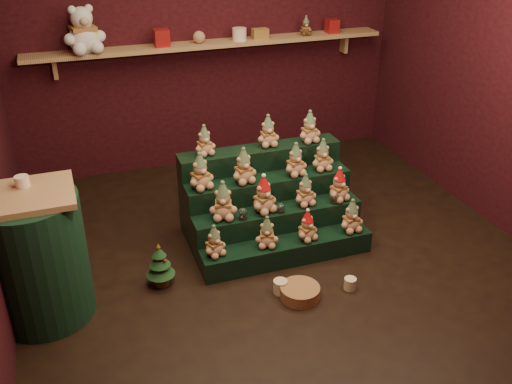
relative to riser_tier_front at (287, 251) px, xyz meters
name	(u,v)px	position (x,y,z in m)	size (l,w,h in m)	color
ground	(277,254)	(-0.04, 0.11, -0.09)	(4.00, 4.00, 0.00)	black
back_wall	(207,30)	(-0.04, 2.16, 1.31)	(4.00, 0.10, 2.80)	black
front_wall	(465,235)	(-0.04, -1.94, 1.31)	(4.00, 0.10, 2.80)	black
back_shelf	(212,44)	(-0.04, 1.98, 1.20)	(3.60, 0.26, 0.24)	tan
riser_tier_front	(287,251)	(0.00, 0.00, 0.00)	(1.40, 0.22, 0.18)	black
riser_tier_midfront	(277,228)	(0.00, 0.22, 0.09)	(1.40, 0.22, 0.36)	black
riser_tier_midback	(268,206)	(0.00, 0.44, 0.18)	(1.40, 0.22, 0.54)	black
riser_tier_back	(260,185)	(0.00, 0.66, 0.27)	(1.40, 0.22, 0.72)	black
teddy_0	(214,241)	(-0.59, 0.01, 0.22)	(0.18, 0.16, 0.25)	tan
teddy_1	(267,232)	(-0.17, 0.00, 0.22)	(0.18, 0.16, 0.25)	tan
teddy_2	(307,226)	(0.16, -0.02, 0.22)	(0.18, 0.16, 0.25)	tan
teddy_3	(352,216)	(0.55, -0.01, 0.23)	(0.20, 0.18, 0.27)	tan
teddy_4	(223,201)	(-0.45, 0.23, 0.42)	(0.22, 0.20, 0.31)	tan
teddy_5	(264,195)	(-0.12, 0.22, 0.42)	(0.22, 0.20, 0.30)	tan
teddy_6	(305,190)	(0.24, 0.22, 0.40)	(0.19, 0.17, 0.27)	tan
teddy_7	(339,185)	(0.53, 0.20, 0.41)	(0.20, 0.18, 0.28)	tan
teddy_8	(200,171)	(-0.57, 0.44, 0.60)	(0.21, 0.19, 0.30)	tan
teddy_9	(244,166)	(-0.22, 0.43, 0.59)	(0.21, 0.19, 0.29)	tan
teddy_10	(295,160)	(0.23, 0.42, 0.59)	(0.20, 0.18, 0.27)	tan
teddy_11	(323,155)	(0.48, 0.44, 0.58)	(0.19, 0.17, 0.27)	tan
teddy_12	(204,140)	(-0.47, 0.67, 0.75)	(0.18, 0.16, 0.25)	tan
teddy_13	(268,131)	(0.08, 0.68, 0.76)	(0.19, 0.17, 0.26)	tan
teddy_14	(309,127)	(0.44, 0.64, 0.77)	(0.19, 0.17, 0.27)	tan
snow_globe_a	(243,214)	(-0.32, 0.16, 0.32)	(0.07, 0.07, 0.10)	black
snow_globe_b	(281,208)	(0.00, 0.16, 0.31)	(0.06, 0.06, 0.08)	black
snow_globe_c	(335,198)	(0.48, 0.16, 0.32)	(0.07, 0.07, 0.09)	black
side_table	(37,257)	(-1.83, -0.04, 0.38)	(0.66, 0.66, 0.95)	tan
table_ornament	(22,181)	(-1.83, 0.06, 0.90)	(0.09, 0.09, 0.07)	beige
mini_christmas_tree	(160,265)	(-1.01, 0.02, 0.09)	(0.22, 0.22, 0.37)	#452E18
mug_left	(280,287)	(-0.20, -0.37, -0.04)	(0.10, 0.10, 0.10)	beige
mug_right	(350,284)	(0.31, -0.50, -0.04)	(0.09, 0.09, 0.09)	beige
wicker_basket	(300,292)	(-0.09, -0.47, -0.04)	(0.29, 0.29, 0.09)	#91613A
white_bear	(82,23)	(-1.24, 1.95, 1.50)	(0.38, 0.34, 0.53)	white
brown_bear	(306,26)	(0.95, 1.95, 1.32)	(0.14, 0.12, 0.19)	#482C18
gift_tin_red_a	(162,38)	(-0.54, 1.96, 1.31)	(0.14, 0.14, 0.16)	#A8191A
gift_tin_cream	(239,34)	(0.24, 1.96, 1.29)	(0.14, 0.14, 0.12)	beige
gift_tin_red_b	(332,26)	(1.26, 1.96, 1.30)	(0.12, 0.12, 0.14)	#A8191A
shelf_plush_ball	(199,37)	(-0.17, 1.96, 1.29)	(0.12, 0.12, 0.12)	tan
scarf_gift_box	(260,34)	(0.46, 1.96, 1.28)	(0.16, 0.10, 0.10)	#C94A1C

